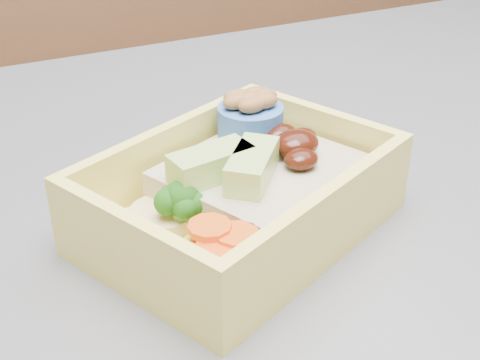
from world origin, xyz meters
name	(u,v)px	position (x,y,z in m)	size (l,w,h in m)	color
bento_box	(244,192)	(-0.03, -0.02, 0.94)	(0.21, 0.19, 0.06)	#F5E565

